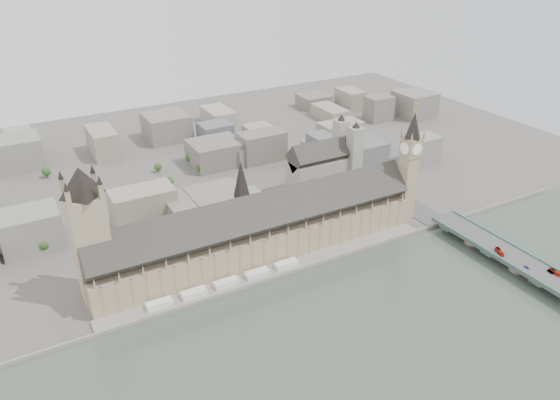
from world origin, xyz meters
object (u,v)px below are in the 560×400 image
victoria_tower (89,229)px  westminster_bridge (510,260)px  red_bus_north (499,252)px  palace_of_westminster (258,231)px  red_bus_south (555,272)px  elizabeth_tower (410,160)px  car_blue (527,267)px  car_approach (413,194)px  westminster_abbey (324,166)px  car_silver (550,272)px

victoria_tower → westminster_bridge: victoria_tower is taller
westminster_bridge → red_bus_north: bearing=140.8°
palace_of_westminster → red_bus_south: bearing=-39.8°
elizabeth_tower → car_blue: (18.80, -113.73, -47.17)m
red_bus_south → car_approach: bearing=93.8°
elizabeth_tower → red_bus_north: bearing=-79.2°
palace_of_westminster → red_bus_north: bearing=-33.2°
red_bus_north → elizabeth_tower: bearing=125.7°
westminster_bridge → car_approach: bearing=87.9°
red_bus_north → red_bus_south: red_bus_north is taller
car_blue → car_approach: bearing=82.4°
victoria_tower → car_blue: (278.80, -131.73, -44.29)m
red_bus_south → car_blue: size_ratio=2.45×
red_bus_north → red_bus_south: bearing=-46.3°
westminster_bridge → car_blue: car_blue is taller
elizabeth_tower → car_approach: bearing=34.8°
palace_of_westminster → elizabeth_tower: size_ratio=2.47×
westminster_abbey → red_bus_north: westminster_abbey is taller
elizabeth_tower → red_bus_south: 139.95m
westminster_bridge → car_silver: size_ratio=66.44×
car_silver → car_approach: (-0.57, 145.67, -0.02)m
westminster_bridge → red_bus_south: bearing=-79.2°
westminster_bridge → westminster_abbey: (-51.08, 182.50, 19.96)m
westminster_abbey → car_silver: 220.74m
red_bus_south → car_blue: 18.70m
red_bus_south → car_approach: red_bus_south is taller
elizabeth_tower → westminster_abbey: 96.91m
car_blue → red_bus_north: bearing=90.3°
car_silver → palace_of_westminster: bearing=146.8°
car_blue → car_approach: (9.40, 133.30, 0.12)m
westminster_abbey → car_approach: 88.31m
victoria_tower → car_approach: 291.57m
westminster_bridge → red_bus_north: 11.02m
victoria_tower → westminster_abbey: 244.79m
palace_of_westminster → car_blue: (156.80, -125.43, -11.79)m
palace_of_westminster → red_bus_north: (155.19, -101.65, -10.92)m
red_bus_north → car_silver: (11.59, -36.15, -0.73)m
palace_of_westminster → red_bus_south: (168.29, -140.17, -11.11)m
westminster_bridge → car_approach: size_ratio=59.74×
car_blue → car_silver: 15.89m
car_blue → car_approach: car_approach is taller
elizabeth_tower → westminster_abbey: size_ratio=1.58×
westminster_abbey → car_approach: bearing=-50.7°
elizabeth_tower → westminster_bridge: size_ratio=0.33×
westminster_bridge → car_silver: car_silver is taller
car_approach → red_bus_north: bearing=-107.6°
car_silver → red_bus_south: bearing=-51.2°
victoria_tower → car_blue: victoria_tower is taller
red_bus_south → elizabeth_tower: bearing=106.2°
red_bus_south → car_silver: (-1.51, 2.38, -0.53)m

